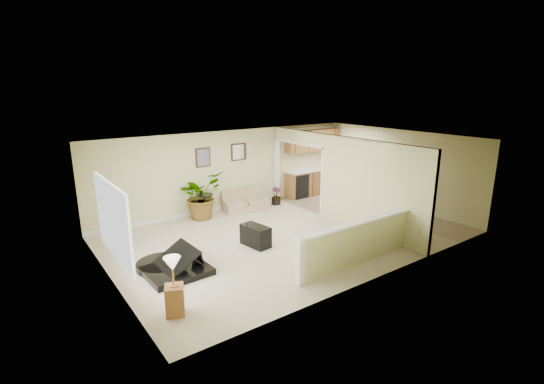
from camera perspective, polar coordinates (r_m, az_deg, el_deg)
floor at (r=10.57m, az=2.36°, el=-6.15°), size 9.00×9.00×0.00m
back_wall at (r=12.61m, az=-6.02°, el=3.22°), size 9.00×0.04×2.50m
front_wall at (r=8.14m, az=15.61°, el=-3.94°), size 9.00×0.04×2.50m
left_wall at (r=8.31m, az=-22.87°, el=-4.21°), size 0.04×6.00×2.50m
right_wall at (r=13.37m, az=17.82°, el=3.25°), size 0.04×6.00×2.50m
ceiling at (r=9.94m, az=2.51°, el=7.41°), size 9.00×6.00×0.04m
kitchen_vinyl at (r=12.65m, az=13.69°, el=-2.94°), size 2.70×6.00×0.01m
interior_partition at (r=11.53m, az=8.71°, el=1.85°), size 0.18×5.99×2.50m
pony_half_wall at (r=8.87m, az=12.05°, el=-7.17°), size 3.42×0.22×1.00m
left_window at (r=7.78m, az=-22.05°, el=-3.83°), size 0.05×2.15×1.45m
wall_art_left at (r=12.06m, az=-9.94°, el=4.95°), size 0.48×0.04×0.58m
wall_mirror at (r=12.64m, az=-4.84°, el=5.81°), size 0.55×0.04×0.55m
kitchen_cabinets at (r=14.30m, az=5.73°, el=3.08°), size 2.36×0.65×2.33m
piano at (r=8.59m, az=-14.31°, el=-8.14°), size 1.54×1.60×1.21m
piano_bench at (r=9.77m, az=-2.39°, el=-6.35°), size 0.50×0.82×0.52m
loveseat at (r=12.58m, az=-4.03°, el=-1.23°), size 1.52×1.02×0.79m
accent_table at (r=11.83m, az=-9.73°, el=-1.59°), size 0.51×0.51×0.74m
palm_plant at (r=11.84m, az=-10.24°, el=-0.54°), size 1.59×1.51×1.39m
small_plant at (r=13.12m, az=0.60°, el=-0.74°), size 0.34×0.34×0.58m
lamp_stand at (r=7.11m, az=-13.99°, el=-13.70°), size 0.41×0.41×1.07m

